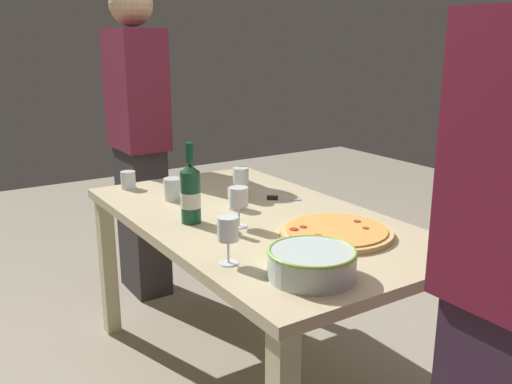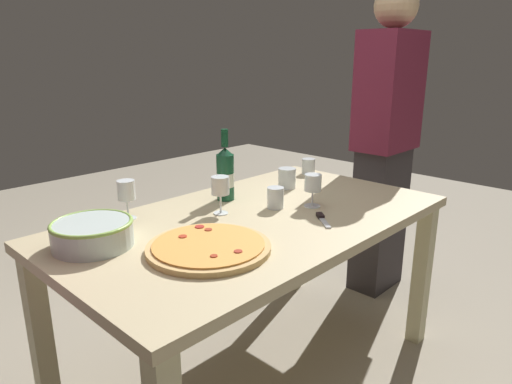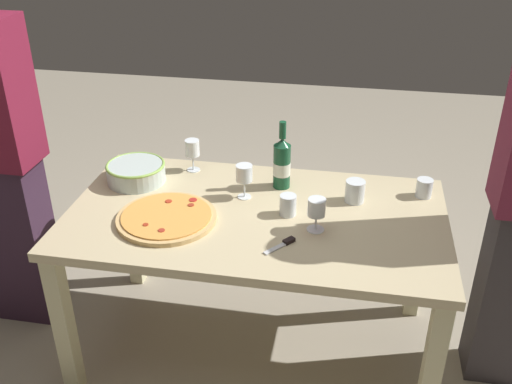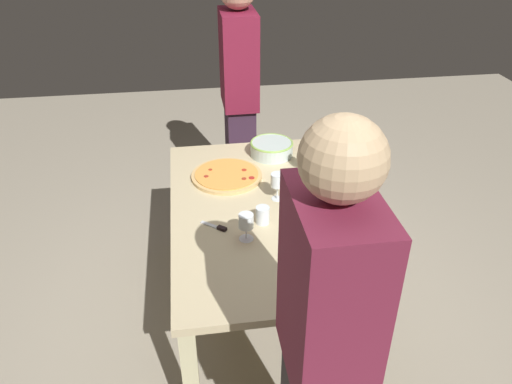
% 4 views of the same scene
% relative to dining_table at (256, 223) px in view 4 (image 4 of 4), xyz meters
% --- Properties ---
extents(ground_plane, '(8.00, 8.00, 0.00)m').
position_rel_dining_table_xyz_m(ground_plane, '(0.00, 0.00, -0.66)').
color(ground_plane, gray).
extents(dining_table, '(1.60, 0.90, 0.75)m').
position_rel_dining_table_xyz_m(dining_table, '(0.00, 0.00, 0.00)').
color(dining_table, '#C6B58B').
rests_on(dining_table, ground).
extents(pizza, '(0.42, 0.42, 0.03)m').
position_rel_dining_table_xyz_m(pizza, '(-0.35, -0.12, 0.11)').
color(pizza, tan).
rests_on(pizza, dining_table).
extents(serving_bowl, '(0.27, 0.27, 0.09)m').
position_rel_dining_table_xyz_m(serving_bowl, '(-0.60, 0.19, 0.14)').
color(serving_bowl, silver).
rests_on(serving_bowl, dining_table).
extents(wine_bottle, '(0.08, 0.08, 0.32)m').
position_rel_dining_table_xyz_m(wine_bottle, '(0.07, 0.26, 0.21)').
color(wine_bottle, '#154A2C').
rests_on(wine_bottle, dining_table).
extents(wine_glass_near_pizza, '(0.07, 0.07, 0.14)m').
position_rel_dining_table_xyz_m(wine_glass_near_pizza, '(0.26, -0.09, 0.19)').
color(wine_glass_near_pizza, white).
rests_on(wine_glass_near_pizza, dining_table).
extents(wine_glass_by_bottle, '(0.07, 0.07, 0.16)m').
position_rel_dining_table_xyz_m(wine_glass_by_bottle, '(-0.08, 0.13, 0.20)').
color(wine_glass_by_bottle, white).
rests_on(wine_glass_by_bottle, dining_table).
extents(wine_glass_far_left, '(0.07, 0.07, 0.16)m').
position_rel_dining_table_xyz_m(wine_glass_far_left, '(-0.37, 0.35, 0.20)').
color(wine_glass_far_left, white).
rests_on(wine_glass_far_left, dining_table).
extents(cup_amber, '(0.07, 0.07, 0.08)m').
position_rel_dining_table_xyz_m(cup_amber, '(0.71, 0.28, 0.13)').
color(cup_amber, white).
rests_on(cup_amber, dining_table).
extents(cup_ceramic, '(0.07, 0.07, 0.09)m').
position_rel_dining_table_xyz_m(cup_ceramic, '(0.13, 0.01, 0.14)').
color(cup_ceramic, white).
rests_on(cup_ceramic, dining_table).
extents(cup_spare, '(0.09, 0.09, 0.10)m').
position_rel_dining_table_xyz_m(cup_spare, '(0.41, 0.18, 0.14)').
color(cup_spare, white).
rests_on(cup_spare, dining_table).
extents(pizza_knife, '(0.11, 0.13, 0.02)m').
position_rel_dining_table_xyz_m(pizza_knife, '(0.15, -0.22, 0.10)').
color(pizza_knife, silver).
rests_on(pizza_knife, dining_table).
extents(person_host, '(0.38, 0.24, 1.74)m').
position_rel_dining_table_xyz_m(person_host, '(1.13, 0.05, 0.24)').
color(person_host, '#322D30').
rests_on(person_host, ground).
extents(person_guest_left, '(0.39, 0.24, 1.75)m').
position_rel_dining_table_xyz_m(person_guest_left, '(-1.21, 0.06, 0.24)').
color(person_guest_left, '#341F32').
rests_on(person_guest_left, ground).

